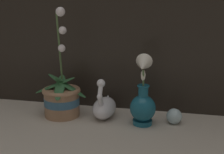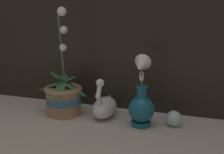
{
  "view_description": "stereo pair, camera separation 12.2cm",
  "coord_description": "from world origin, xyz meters",
  "px_view_note": "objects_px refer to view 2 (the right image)",
  "views": [
    {
      "loc": [
        0.27,
        -1.07,
        0.5
      ],
      "look_at": [
        0.0,
        0.13,
        0.18
      ],
      "focal_mm": 50.0,
      "sensor_mm": 36.0,
      "label": 1
    },
    {
      "loc": [
        0.39,
        -1.04,
        0.5
      ],
      "look_at": [
        0.0,
        0.13,
        0.18
      ],
      "focal_mm": 50.0,
      "sensor_mm": 36.0,
      "label": 2
    }
  ],
  "objects_px": {
    "orchid_potted_plant": "(64,96)",
    "blue_vase": "(141,102)",
    "glass_sphere": "(174,118)",
    "swan_figurine": "(105,106)"
  },
  "relations": [
    {
      "from": "glass_sphere",
      "to": "swan_figurine",
      "type": "bearing_deg",
      "value": 178.9
    },
    {
      "from": "orchid_potted_plant",
      "to": "blue_vase",
      "type": "distance_m",
      "value": 0.35
    },
    {
      "from": "blue_vase",
      "to": "glass_sphere",
      "type": "bearing_deg",
      "value": 17.39
    },
    {
      "from": "swan_figurine",
      "to": "glass_sphere",
      "type": "xyz_separation_m",
      "value": [
        0.29,
        -0.01,
        -0.02
      ]
    },
    {
      "from": "orchid_potted_plant",
      "to": "swan_figurine",
      "type": "relative_size",
      "value": 2.54
    },
    {
      "from": "orchid_potted_plant",
      "to": "glass_sphere",
      "type": "xyz_separation_m",
      "value": [
        0.47,
        0.01,
        -0.05
      ]
    },
    {
      "from": "swan_figurine",
      "to": "orchid_potted_plant",
      "type": "bearing_deg",
      "value": -173.62
    },
    {
      "from": "blue_vase",
      "to": "glass_sphere",
      "type": "relative_size",
      "value": 4.59
    },
    {
      "from": "blue_vase",
      "to": "orchid_potted_plant",
      "type": "bearing_deg",
      "value": 176.07
    },
    {
      "from": "orchid_potted_plant",
      "to": "glass_sphere",
      "type": "distance_m",
      "value": 0.48
    }
  ]
}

